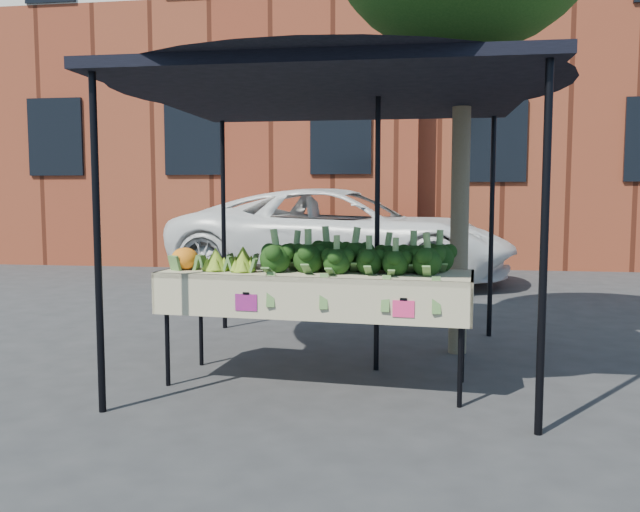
{
  "coord_description": "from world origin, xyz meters",
  "views": [
    {
      "loc": [
        1.02,
        -4.87,
        1.49
      ],
      "look_at": [
        0.24,
        0.34,
        1.0
      ],
      "focal_mm": 36.72,
      "sensor_mm": 36.0,
      "label": 1
    }
  ],
  "objects_px": {
    "canopy": "(337,209)",
    "street_tree": "(462,90)",
    "vehicle": "(343,112)",
    "table": "(316,328)"
  },
  "relations": [
    {
      "from": "canopy",
      "to": "street_tree",
      "type": "bearing_deg",
      "value": 31.34
    },
    {
      "from": "table",
      "to": "vehicle",
      "type": "relative_size",
      "value": 0.43
    },
    {
      "from": "table",
      "to": "vehicle",
      "type": "bearing_deg",
      "value": 94.68
    },
    {
      "from": "street_tree",
      "to": "canopy",
      "type": "bearing_deg",
      "value": -148.66
    },
    {
      "from": "canopy",
      "to": "vehicle",
      "type": "height_order",
      "value": "vehicle"
    },
    {
      "from": "table",
      "to": "canopy",
      "type": "distance_m",
      "value": 1.08
    },
    {
      "from": "vehicle",
      "to": "street_tree",
      "type": "height_order",
      "value": "vehicle"
    },
    {
      "from": "table",
      "to": "street_tree",
      "type": "xyz_separation_m",
      "value": [
        1.17,
        1.22,
        2.0
      ]
    },
    {
      "from": "canopy",
      "to": "street_tree",
      "type": "distance_m",
      "value": 1.66
    },
    {
      "from": "canopy",
      "to": "street_tree",
      "type": "xyz_separation_m",
      "value": [
        1.07,
        0.65,
        1.08
      ]
    }
  ]
}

